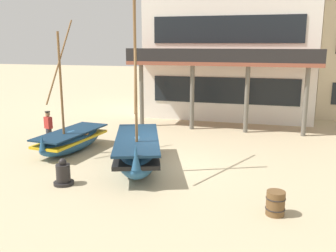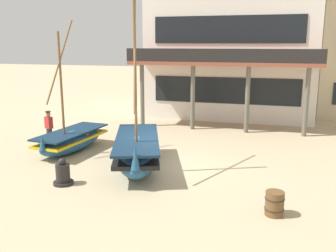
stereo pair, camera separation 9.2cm
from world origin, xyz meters
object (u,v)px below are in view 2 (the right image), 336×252
at_px(fishing_boat_centre_large, 137,151).
at_px(capstan_winch, 63,174).
at_px(fishing_boat_near_left, 71,140).
at_px(wooden_barrel, 274,203).
at_px(harbor_building_main, 233,32).
at_px(fisherman_by_hull, 49,129).

bearing_deg(fishing_boat_centre_large, capstan_winch, -128.44).
xyz_separation_m(fishing_boat_near_left, fishing_boat_centre_large, (3.62, -1.33, 0.16)).
xyz_separation_m(fishing_boat_near_left, capstan_winch, (1.78, -3.64, -0.17)).
bearing_deg(capstan_winch, wooden_barrel, -3.74).
xyz_separation_m(fishing_boat_near_left, wooden_barrel, (8.75, -4.10, -0.18)).
height_order(fishing_boat_centre_large, harbor_building_main, harbor_building_main).
height_order(fishing_boat_near_left, fishing_boat_centre_large, fishing_boat_centre_large).
bearing_deg(capstan_winch, fishing_boat_centre_large, 51.56).
height_order(fishing_boat_centre_large, wooden_barrel, fishing_boat_centre_large).
bearing_deg(fishing_boat_near_left, harbor_building_main, 62.56).
distance_m(fishing_boat_centre_large, harbor_building_main, 13.44).
relative_size(fishing_boat_near_left, capstan_winch, 6.14).
relative_size(wooden_barrel, harbor_building_main, 0.06).
bearing_deg(wooden_barrel, capstan_winch, 176.26).
xyz_separation_m(fisherman_by_hull, harbor_building_main, (7.10, 10.66, 4.63)).
relative_size(capstan_winch, harbor_building_main, 0.08).
relative_size(fishing_boat_near_left, fishing_boat_centre_large, 0.86).
bearing_deg(fishing_boat_near_left, wooden_barrel, -25.11).
distance_m(fishing_boat_centre_large, wooden_barrel, 5.84).
bearing_deg(harbor_building_main, fisherman_by_hull, -123.66).
relative_size(fishing_boat_near_left, harbor_building_main, 0.52).
bearing_deg(fisherman_by_hull, fishing_boat_centre_large, -19.01).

